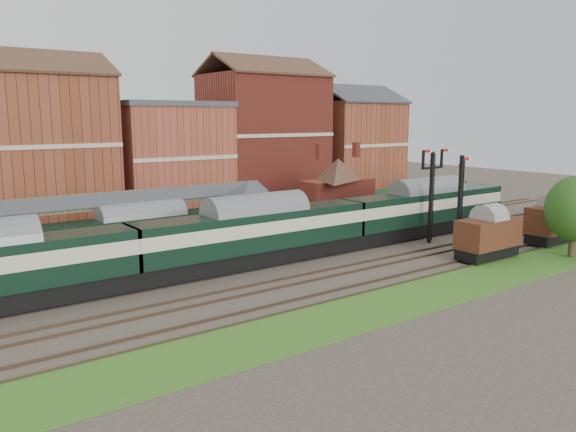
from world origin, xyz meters
TOP-DOWN VIEW (x-y plane):
  - ground at (0.00, 0.00)m, footprint 160.00×160.00m
  - grass_back at (0.00, 16.00)m, footprint 90.00×4.50m
  - grass_front at (0.00, -12.00)m, footprint 90.00×5.00m
  - fence at (0.00, 18.00)m, footprint 90.00×0.12m
  - platform at (-5.00, 9.75)m, footprint 55.00×3.40m
  - signal_box at (-3.00, 3.25)m, footprint 5.40×5.40m
  - brick_hut at (5.00, 3.25)m, footprint 3.20×2.64m
  - station_building at (12.00, 9.75)m, footprint 8.10×8.10m
  - canopy at (-11.00, 9.75)m, footprint 26.00×3.89m
  - semaphore_bracket at (12.04, -2.50)m, footprint 3.60×0.25m
  - semaphore_siding at (10.02, -7.00)m, footprint 1.23×0.25m
  - town_backdrop at (-0.18, 25.00)m, footprint 69.00×10.00m
  - dmu_train at (-4.44, 0.00)m, footprint 56.80×2.98m
  - platform_railcar at (-10.63, 6.50)m, footprint 15.86×2.50m
  - goods_van_a at (11.05, -9.00)m, footprint 5.50×2.38m
  - goods_van_b at (20.65, -9.00)m, footprint 5.68×2.46m
  - tree_far at (16.82, -12.59)m, footprint 4.41×4.41m

SIDE VIEW (x-z plane):
  - ground at x=0.00m, z-range 0.00..0.00m
  - grass_back at x=0.00m, z-range 0.00..0.06m
  - grass_front at x=0.00m, z-range 0.00..0.06m
  - platform at x=-5.00m, z-range 0.00..1.00m
  - fence at x=0.00m, z-range 0.00..1.50m
  - brick_hut at x=5.00m, z-range -0.28..2.67m
  - goods_van_a at x=11.05m, z-range 0.24..3.58m
  - goods_van_b at x=20.65m, z-range 0.25..3.69m
  - platform_railcar at x=-10.63m, z-range 0.33..3.98m
  - dmu_train at x=-4.44m, z-range 0.36..4.73m
  - signal_box at x=-3.00m, z-range 0.19..6.19m
  - tree_far at x=16.82m, z-range 0.67..7.11m
  - station_building at x=12.00m, z-range 1.01..6.91m
  - semaphore_siding at x=10.02m, z-range 0.16..8.16m
  - canopy at x=-11.00m, z-range 2.54..6.62m
  - semaphore_bracket at x=12.04m, z-range 0.54..8.72m
  - town_backdrop at x=-0.18m, z-range -1.00..15.00m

